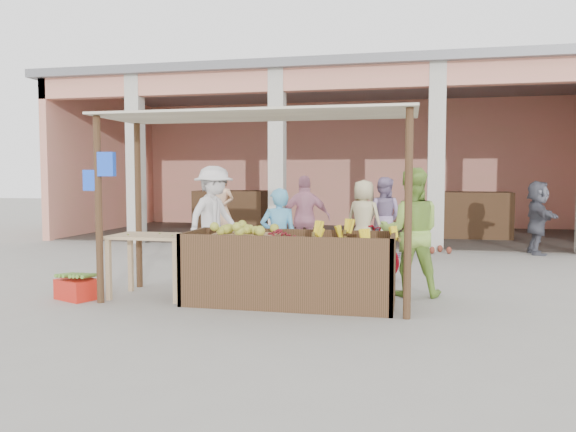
% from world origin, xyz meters
% --- Properties ---
extents(ground, '(60.00, 60.00, 0.00)m').
position_xyz_m(ground, '(0.00, 0.00, 0.00)').
color(ground, gray).
rests_on(ground, ground).
extents(market_building, '(14.40, 6.40, 4.20)m').
position_xyz_m(market_building, '(0.05, 8.93, 2.70)').
color(market_building, '#DD8373').
rests_on(market_building, ground).
extents(fruit_stall, '(2.60, 0.95, 0.80)m').
position_xyz_m(fruit_stall, '(0.50, 0.00, 0.40)').
color(fruit_stall, '#523320').
rests_on(fruit_stall, ground).
extents(stall_awning, '(4.09, 1.35, 2.39)m').
position_xyz_m(stall_awning, '(-0.01, 0.06, 1.98)').
color(stall_awning, '#523320').
rests_on(stall_awning, ground).
extents(banana_heap, '(1.15, 0.63, 0.21)m').
position_xyz_m(banana_heap, '(1.31, 0.03, 0.90)').
color(banana_heap, yellow).
rests_on(banana_heap, fruit_stall).
extents(melon_tray, '(0.84, 0.72, 0.22)m').
position_xyz_m(melon_tray, '(-0.10, 0.03, 0.90)').
color(melon_tray, '#99734F').
rests_on(melon_tray, fruit_stall).
extents(berry_heap, '(0.49, 0.40, 0.16)m').
position_xyz_m(berry_heap, '(0.35, 0.06, 0.88)').
color(berry_heap, maroon).
rests_on(berry_heap, fruit_stall).
extents(side_table, '(1.03, 0.69, 0.83)m').
position_xyz_m(side_table, '(-1.36, 0.01, 0.69)').
color(side_table, tan).
rests_on(side_table, ground).
extents(papaya_pile, '(0.78, 0.44, 0.22)m').
position_xyz_m(papaya_pile, '(-1.36, 0.01, 0.94)').
color(papaya_pile, '#4D882C').
rests_on(papaya_pile, side_table).
extents(red_crate, '(0.61, 0.53, 0.26)m').
position_xyz_m(red_crate, '(-2.26, -0.33, 0.13)').
color(red_crate, red).
rests_on(red_crate, ground).
extents(plantain_bundle, '(0.40, 0.28, 0.08)m').
position_xyz_m(plantain_bundle, '(-2.26, -0.33, 0.30)').
color(plantain_bundle, '#5A8831').
rests_on(plantain_bundle, red_crate).
extents(produce_sacks, '(0.96, 0.72, 0.58)m').
position_xyz_m(produce_sacks, '(2.51, 5.23, 0.29)').
color(produce_sacks, maroon).
rests_on(produce_sacks, ground).
extents(vendor_blue, '(0.68, 0.58, 1.53)m').
position_xyz_m(vendor_blue, '(0.15, 0.93, 0.76)').
color(vendor_blue, '#57ADDD').
rests_on(vendor_blue, ground).
extents(vendor_green, '(0.90, 0.56, 1.81)m').
position_xyz_m(vendor_green, '(1.98, 0.84, 0.90)').
color(vendor_green, '#84AF41').
rests_on(vendor_green, ground).
extents(motorcycle, '(1.24, 1.81, 0.90)m').
position_xyz_m(motorcycle, '(1.07, 2.18, 0.45)').
color(motorcycle, maroon).
rests_on(motorcycle, ground).
extents(shopper_a, '(1.06, 1.38, 1.92)m').
position_xyz_m(shopper_a, '(-1.35, 2.40, 0.96)').
color(shopper_a, silver).
rests_on(shopper_a, ground).
extents(shopper_b, '(1.12, 0.79, 1.73)m').
position_xyz_m(shopper_b, '(0.05, 3.50, 0.86)').
color(shopper_b, '#C0788E').
rests_on(shopper_b, ground).
extents(shopper_c, '(0.96, 0.80, 1.70)m').
position_xyz_m(shopper_c, '(1.08, 4.23, 0.85)').
color(shopper_c, tan).
rests_on(shopper_c, ground).
extents(shopper_d, '(0.67, 1.50, 1.59)m').
position_xyz_m(shopper_d, '(4.53, 5.51, 0.80)').
color(shopper_d, '#4B4B56').
rests_on(shopper_d, ground).
extents(shopper_e, '(0.68, 0.55, 1.71)m').
position_xyz_m(shopper_e, '(-2.38, 5.78, 0.86)').
color(shopper_e, '#F6BB8E').
rests_on(shopper_e, ground).
extents(shopper_f, '(0.94, 0.69, 1.74)m').
position_xyz_m(shopper_f, '(1.45, 4.51, 0.87)').
color(shopper_f, gray).
rests_on(shopper_f, ground).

